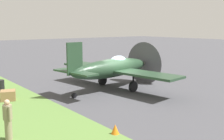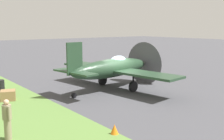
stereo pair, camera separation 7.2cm
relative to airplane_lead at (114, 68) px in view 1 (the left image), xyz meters
The scene contains 6 objects.
ground_plane 1.79m from the airplane_lead, 19.13° to the left, with size 160.00×160.00×0.00m, color #424247.
airplane_lead is the anchor object (origin of this frame).
ground_crew_chief 10.38m from the airplane_lead, 63.57° to the right, with size 0.63×0.38×1.73m.
fuel_drum 8.30m from the airplane_lead, 120.27° to the right, with size 0.60×0.60×0.90m, color black.
supply_crate 7.62m from the airplane_lead, 102.94° to the right, with size 0.90×0.90×0.64m, color olive.
runway_marker_cone 8.86m from the airplane_lead, 37.98° to the right, with size 0.36×0.36×0.44m, color orange.
Camera 1 is at (15.08, -12.81, 4.70)m, focal length 43.74 mm.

